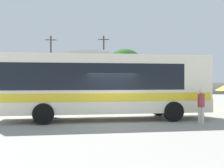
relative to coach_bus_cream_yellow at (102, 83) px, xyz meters
The scene contains 11 objects.
ground_plane 9.20m from the coach_bus_cream_yellow, 86.47° to the left, with size 300.00×300.00×0.00m, color gray.
perimeter_wall 26.60m from the coach_bus_cream_yellow, 88.81° to the left, with size 80.00×0.30×1.75m, color #9E998C.
coach_bus_cream_yellow is the anchor object (origin of this frame).
attendant_by_bus_door 5.27m from the coach_bus_cream_yellow, 16.33° to the right, with size 0.48×0.48×1.68m.
parked_car_leftmost_dark_blue 24.42m from the coach_bus_cream_yellow, 108.91° to the left, with size 4.29×2.22×1.51m.
parked_car_second_black 23.30m from the coach_bus_cream_yellow, 94.61° to the left, with size 4.73×2.25×1.42m.
utility_pole_near 29.60m from the coach_bus_cream_yellow, 89.04° to the left, with size 1.80×0.24×9.38m.
utility_pole_far 29.68m from the coach_bus_cream_yellow, 105.49° to the left, with size 1.80×0.24×9.11m.
roadside_tree_left 35.73m from the coach_bus_cream_yellow, 113.91° to the left, with size 3.63×3.63×6.55m.
roadside_tree_midleft 32.06m from the coach_bus_cream_yellow, 96.04° to the left, with size 4.93×4.93×7.23m.
roadside_tree_midright 29.02m from the coach_bus_cream_yellow, 82.21° to the left, with size 5.42×5.42×7.16m.
Camera 1 is at (-0.63, -13.68, 2.16)m, focal length 43.36 mm.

